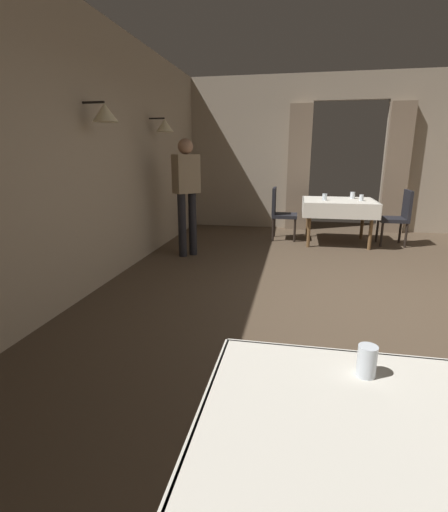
# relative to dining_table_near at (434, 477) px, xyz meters

# --- Properties ---
(ground) EXTENTS (10.08, 10.08, 0.00)m
(ground) POSITION_rel_dining_table_near_xyz_m (0.52, 2.85, -0.65)
(ground) COLOR #4C3D2D
(wall_left) EXTENTS (0.49, 8.40, 3.00)m
(wall_left) POSITION_rel_dining_table_near_xyz_m (-2.67, 2.85, 0.85)
(wall_left) COLOR gray
(wall_left) RESTS_ON ground
(wall_back) EXTENTS (6.40, 0.27, 3.00)m
(wall_back) POSITION_rel_dining_table_near_xyz_m (0.52, 7.03, 0.86)
(wall_back) COLOR gray
(wall_back) RESTS_ON ground
(dining_table_near) EXTENTS (1.34, 0.98, 0.75)m
(dining_table_near) POSITION_rel_dining_table_near_xyz_m (0.00, 0.00, 0.00)
(dining_table_near) COLOR brown
(dining_table_near) RESTS_ON ground
(dining_table_mid) EXTENTS (1.21, 1.07, 0.75)m
(dining_table_mid) POSITION_rel_dining_table_near_xyz_m (0.30, 5.75, 0.01)
(dining_table_mid) COLOR brown
(dining_table_mid) RESTS_ON ground
(chair_mid_left) EXTENTS (0.44, 0.44, 0.93)m
(chair_mid_left) POSITION_rel_dining_table_near_xyz_m (-0.68, 5.86, -0.14)
(chair_mid_left) COLOR black
(chair_mid_left) RESTS_ON ground
(chair_mid_right) EXTENTS (0.44, 0.44, 0.93)m
(chair_mid_right) POSITION_rel_dining_table_near_xyz_m (1.29, 5.78, -0.14)
(chair_mid_right) COLOR black
(chair_mid_right) RESTS_ON ground
(glass_near_a) EXTENTS (0.07, 0.07, 0.11)m
(glass_near_a) POSITION_rel_dining_table_near_xyz_m (-0.14, 0.32, 0.15)
(glass_near_a) COLOR silver
(glass_near_a) RESTS_ON dining_table_near
(glass_mid_a) EXTENTS (0.08, 0.08, 0.12)m
(glass_mid_a) POSITION_rel_dining_table_near_xyz_m (0.55, 5.98, 0.16)
(glass_mid_a) COLOR silver
(glass_mid_a) RESTS_ON dining_table_mid
(glass_mid_b) EXTENTS (0.07, 0.07, 0.11)m
(glass_mid_b) POSITION_rel_dining_table_near_xyz_m (0.66, 5.68, 0.15)
(glass_mid_b) COLOR silver
(glass_mid_b) RESTS_ON dining_table_mid
(glass_mid_c) EXTENTS (0.08, 0.08, 0.11)m
(glass_mid_c) POSITION_rel_dining_table_near_xyz_m (0.06, 5.64, 0.15)
(glass_mid_c) COLOR silver
(glass_mid_c) RESTS_ON dining_table_mid
(person_diner_standing_aside) EXTENTS (0.41, 0.41, 1.72)m
(person_diner_standing_aside) POSITION_rel_dining_table_near_xyz_m (-2.00, 4.44, 0.37)
(person_diner_standing_aside) COLOR black
(person_diner_standing_aside) RESTS_ON ground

